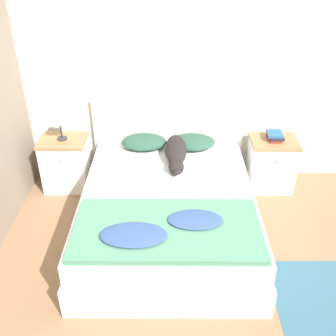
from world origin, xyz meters
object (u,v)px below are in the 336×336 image
Objects in this scene: nightstand_left at (66,163)px; table_lamp at (59,118)px; nightstand_right at (271,164)px; book_stack at (275,136)px; pillow_right at (193,142)px; dog at (176,152)px; pillow_left at (144,142)px; bed at (168,211)px.

nightstand_left is 0.56m from table_lamp.
book_stack is (-0.00, 0.02, 0.35)m from nightstand_right.
pillow_right reaches higher than nightstand_right.
dog is (1.26, -0.26, 0.30)m from nightstand_left.
nightstand_right is 1.23× the size of pillow_left.
dog is (0.35, -0.26, 0.02)m from pillow_left.
pillow_right is at bearing 54.04° from dog.
nightstand_right is at bearing 0.00° from nightstand_left.
nightstand_right is 0.95m from pillow_right.
dog reaches higher than book_stack.
book_stack is at bearing 1.40° from pillow_right.
book_stack is (1.10, 0.28, 0.05)m from dog.
bed is 4.17× the size of pillow_right.
pillow_left is at bearing -0.87° from table_lamp.
dog is at bearing -36.44° from pillow_left.
pillow_right is (0.54, 0.00, 0.00)m from pillow_left.
pillow_right is 1.48m from table_lamp.
pillow_right is 1.49× the size of table_lamp.
table_lamp is (0.00, 0.01, 0.56)m from nightstand_left.
book_stack is at bearing 35.34° from bed.
bed is at bearing -145.26° from nightstand_right.
bed is at bearing -144.66° from book_stack.
nightstand_right is at bearing 0.18° from pillow_left.
bed is at bearing -108.41° from pillow_right.
nightstand_right is at bearing 34.74° from bed.
nightstand_right is 0.75× the size of dog.
table_lamp is (-0.91, 0.01, 0.28)m from pillow_left.
bed is at bearing -34.74° from nightstand_left.
nightstand_left is 2.74× the size of book_stack.
pillow_right is (0.27, 0.81, 0.33)m from bed.
dog is at bearing -12.25° from table_lamp.
nightstand_left is (-1.18, 0.82, 0.05)m from bed.
nightstand_left is 1.00× the size of nightstand_right.
book_stack is at bearing 0.43° from nightstand_left.
table_lamp is at bearing -179.79° from book_stack.
book_stack reaches higher than pillow_left.
pillow_left is 0.54m from pillow_right.
nightstand_left is at bearing 168.14° from dog.
nightstand_left is at bearing 145.26° from bed.
nightstand_right is 2.74× the size of book_stack.
bed is 1.44m from nightstand_left.
dog is at bearing -11.86° from nightstand_left.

